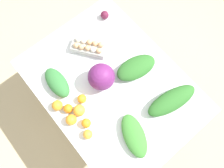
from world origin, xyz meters
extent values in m
plane|color=#C6B289|center=(0.00, 0.00, 0.00)|extent=(8.00, 8.00, 0.00)
cube|color=silver|center=(0.00, 0.00, 0.76)|extent=(1.26, 0.94, 0.03)
cylinder|color=tan|center=(-0.57, -0.41, 0.37)|extent=(0.06, 0.06, 0.75)
cylinder|color=tan|center=(-0.57, 0.41, 0.37)|extent=(0.06, 0.06, 0.75)
cylinder|color=tan|center=(0.57, 0.41, 0.37)|extent=(0.06, 0.06, 0.75)
sphere|color=#6B2366|center=(-0.07, -0.04, 0.87)|extent=(0.19, 0.19, 0.19)
cube|color=#B7B7B2|center=(-0.33, 0.05, 0.81)|extent=(0.27, 0.24, 0.06)
sphere|color=tan|center=(-0.38, -0.02, 0.85)|extent=(0.04, 0.04, 0.04)
sphere|color=tan|center=(-0.35, 0.00, 0.85)|extent=(0.04, 0.04, 0.04)
sphere|color=tan|center=(-0.31, 0.03, 0.85)|extent=(0.04, 0.04, 0.04)
sphere|color=white|center=(-0.28, 0.05, 0.85)|extent=(0.04, 0.04, 0.04)
sphere|color=tan|center=(-0.24, 0.08, 0.85)|extent=(0.04, 0.04, 0.04)
sphere|color=white|center=(-0.41, 0.02, 0.85)|extent=(0.04, 0.04, 0.04)
sphere|color=white|center=(-0.38, 0.04, 0.85)|extent=(0.04, 0.04, 0.04)
sphere|color=tan|center=(-0.34, 0.07, 0.85)|extent=(0.04, 0.04, 0.04)
sphere|color=tan|center=(-0.31, 0.10, 0.85)|extent=(0.04, 0.04, 0.04)
sphere|color=tan|center=(-0.27, 0.12, 0.85)|extent=(0.04, 0.04, 0.04)
ellipsoid|color=#3D8433|center=(0.37, -0.12, 0.81)|extent=(0.33, 0.24, 0.07)
ellipsoid|color=#2D6B28|center=(0.02, 0.21, 0.83)|extent=(0.22, 0.33, 0.09)
ellipsoid|color=#337538|center=(-0.25, -0.30, 0.82)|extent=(0.26, 0.14, 0.09)
ellipsoid|color=#2D6B28|center=(0.36, 0.23, 0.83)|extent=(0.20, 0.39, 0.10)
sphere|color=#5B1933|center=(-0.47, 0.32, 0.81)|extent=(0.07, 0.07, 0.07)
sphere|color=orange|center=(0.02, -0.38, 0.82)|extent=(0.08, 0.08, 0.08)
sphere|color=#F9A833|center=(0.01, -0.29, 0.82)|extent=(0.08, 0.08, 0.08)
sphere|color=orange|center=(-0.05, -0.35, 0.81)|extent=(0.06, 0.06, 0.06)
sphere|color=orange|center=(0.10, -0.31, 0.81)|extent=(0.06, 0.06, 0.06)
sphere|color=orange|center=(-0.05, -0.23, 0.81)|extent=(0.06, 0.06, 0.06)
sphere|color=#F9A833|center=(0.17, -0.35, 0.81)|extent=(0.06, 0.06, 0.06)
sphere|color=orange|center=(-0.12, -0.39, 0.82)|extent=(0.07, 0.07, 0.07)
camera|label=1|loc=(0.37, -0.31, 2.28)|focal=35.00mm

